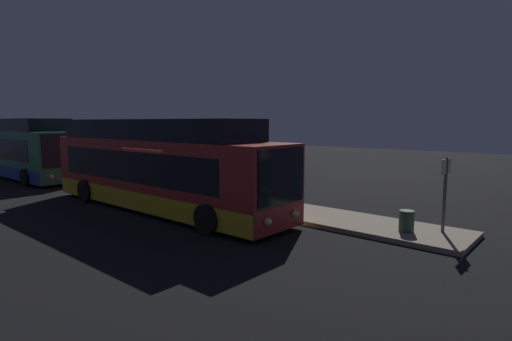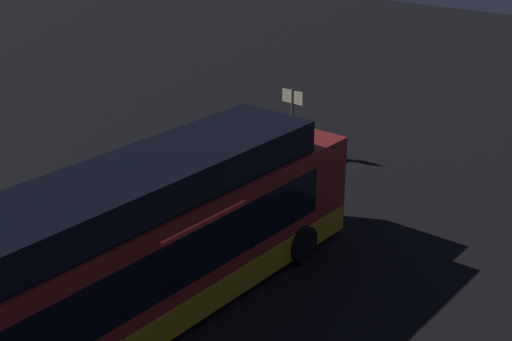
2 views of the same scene
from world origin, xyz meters
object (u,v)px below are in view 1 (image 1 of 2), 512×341
object	(u,v)px
bus_second	(22,151)
sign_post	(445,184)
passenger_boarding	(217,177)
trash_bin	(407,221)
passenger_waiting	(264,187)
suitcase	(231,189)
bus_lead	(158,169)

from	to	relation	value
bus_second	sign_post	distance (m)	24.32
bus_second	passenger_boarding	bearing A→B (deg)	10.62
sign_post	trash_bin	bearing A→B (deg)	-140.81
bus_second	passenger_waiting	world-z (taller)	bus_second
suitcase	passenger_waiting	bearing A→B (deg)	-21.05
passenger_waiting	sign_post	distance (m)	6.17
bus_lead	passenger_waiting	bearing A→B (deg)	28.73
passenger_waiting	trash_bin	world-z (taller)	passenger_waiting
bus_second	sign_post	world-z (taller)	bus_second
bus_second	trash_bin	xyz separation A→B (m)	(23.25, 2.56, -1.17)
trash_bin	sign_post	bearing A→B (deg)	39.19
suitcase	passenger_boarding	bearing A→B (deg)	-143.20
bus_lead	passenger_waiting	size ratio (longest dim) A/B	7.58
bus_second	suitcase	bearing A→B (deg)	11.59
bus_lead	passenger_waiting	distance (m)	4.31
sign_post	bus_lead	bearing A→B (deg)	-161.59
bus_lead	trash_bin	xyz separation A→B (m)	(8.92, 2.56, -1.12)
sign_post	passenger_boarding	bearing A→B (deg)	-177.09
passenger_boarding	sign_post	distance (m)	9.33
passenger_boarding	suitcase	bearing A→B (deg)	-47.09
bus_second	passenger_boarding	distance (m)	15.07
passenger_waiting	trash_bin	distance (m)	5.23
passenger_waiting	sign_post	size ratio (longest dim) A/B	0.71
sign_post	trash_bin	size ratio (longest dim) A/B	3.49
bus_lead	sign_post	size ratio (longest dim) A/B	5.35
suitcase	trash_bin	distance (m)	8.00
passenger_waiting	suitcase	size ratio (longest dim) A/B	1.73
passenger_boarding	trash_bin	world-z (taller)	passenger_boarding
passenger_boarding	bus_lead	bearing A→B (deg)	176.69
bus_second	passenger_boarding	xyz separation A→B (m)	(14.80, 2.78, -0.60)
passenger_boarding	suitcase	size ratio (longest dim) A/B	1.80
passenger_boarding	suitcase	xyz separation A→B (m)	(0.48, 0.36, -0.56)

